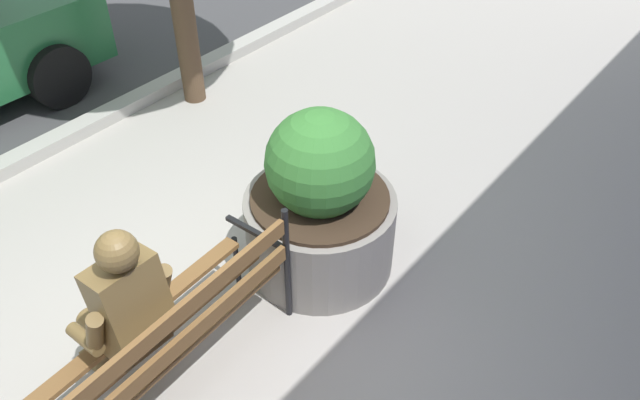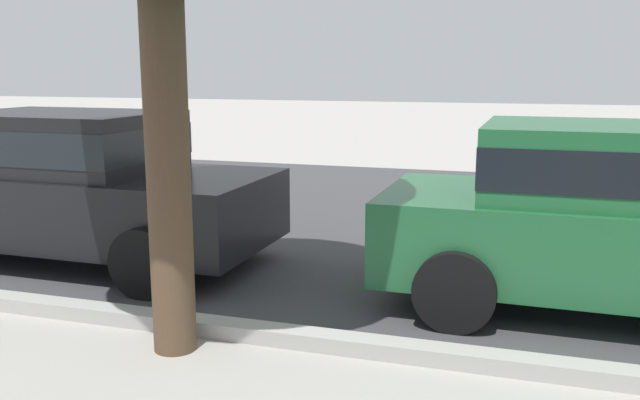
% 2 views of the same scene
% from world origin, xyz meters
% --- Properties ---
extents(street_surface, '(60.00, 9.00, 0.01)m').
position_xyz_m(street_surface, '(0.00, 7.50, 0.00)').
color(street_surface, '#424244').
rests_on(street_surface, ground).
extents(parked_car_black, '(4.12, 1.96, 1.56)m').
position_xyz_m(parked_car_black, '(-5.48, 4.37, 0.84)').
color(parked_car_black, black).
rests_on(parked_car_black, ground).
extents(parked_car_green, '(4.12, 1.96, 1.56)m').
position_xyz_m(parked_car_green, '(-0.13, 4.37, 0.84)').
color(parked_car_green, '#236638').
rests_on(parked_car_green, ground).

